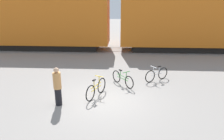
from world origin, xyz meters
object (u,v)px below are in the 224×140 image
(bicycle_green, at_px, (123,79))
(freight_train, at_px, (115,15))
(person_in_tan, at_px, (58,87))
(bicycle_silver, at_px, (157,74))
(bicycle_yellow, at_px, (96,89))

(bicycle_green, bearing_deg, freight_train, 95.51)
(person_in_tan, bearing_deg, bicycle_silver, -46.66)
(bicycle_green, height_order, person_in_tan, person_in_tan)
(bicycle_yellow, distance_m, bicycle_green, 1.91)
(bicycle_green, bearing_deg, bicycle_yellow, -129.42)
(bicycle_green, bearing_deg, bicycle_silver, 22.49)
(bicycle_green, distance_m, bicycle_silver, 2.04)
(freight_train, distance_m, person_in_tan, 11.19)
(bicycle_silver, bearing_deg, freight_train, 109.49)
(freight_train, distance_m, bicycle_yellow, 10.23)
(freight_train, height_order, person_in_tan, freight_train)
(freight_train, distance_m, bicycle_silver, 8.51)
(freight_train, height_order, bicycle_yellow, freight_train)
(freight_train, bearing_deg, bicycle_yellow, -92.34)
(bicycle_silver, height_order, person_in_tan, person_in_tan)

